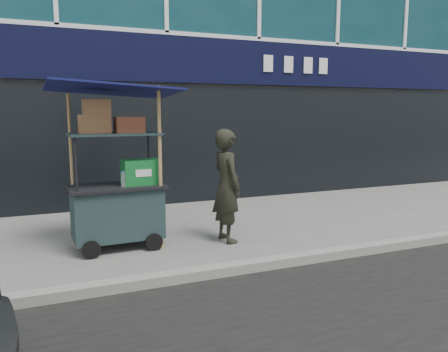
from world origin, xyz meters
name	(u,v)px	position (x,y,z in m)	size (l,w,h in m)	color
ground	(253,264)	(0.00, 0.00, 0.00)	(80.00, 80.00, 0.00)	slate
curb	(260,265)	(0.00, -0.20, 0.06)	(80.00, 0.18, 0.12)	gray
vendor_cart	(118,191)	(-1.42, 1.35, 0.80)	(1.72, 1.24, 2.27)	#182929
vendor_man	(227,186)	(0.09, 1.05, 0.82)	(0.60, 0.39, 1.64)	black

